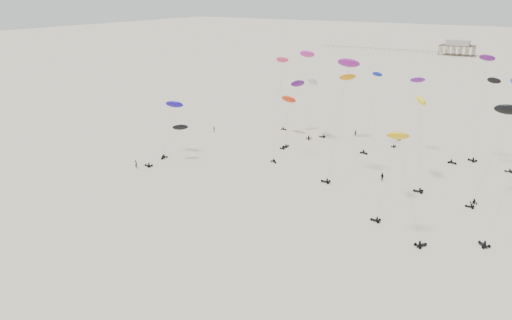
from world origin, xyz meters
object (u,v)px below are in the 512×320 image
Objects in this scene: pavilion_main at (457,49)px; rig_9 at (344,86)px; rig_4 at (172,115)px; spectator_0 at (137,168)px.

rig_9 is at bearing -87.61° from pavilion_main.
rig_9 reaches higher than rig_4.
spectator_0 is at bearing 139.54° from rig_9.
pavilion_main is at bearing -108.00° from rig_4.
pavilion_main is 1.15× the size of rig_9.
spectator_0 is at bearing 78.97° from rig_4.
pavilion_main is 214.09m from rig_9.
rig_4 is at bearing -95.09° from pavilion_main.
pavilion_main is 1.52× the size of rig_4.
rig_9 is 60.99m from spectator_0.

